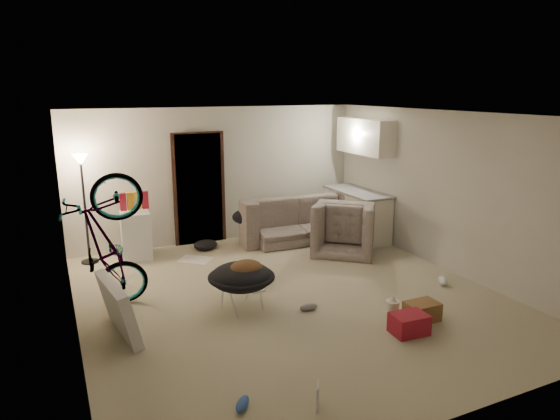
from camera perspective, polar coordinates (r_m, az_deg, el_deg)
name	(u,v)px	position (r m, az deg, el deg)	size (l,w,h in m)	color
floor	(289,297)	(7.08, 1.05, -9.87)	(5.50, 6.00, 0.02)	#B2AA89
ceiling	(290,114)	(6.50, 1.15, 10.95)	(5.50, 6.00, 0.02)	white
wall_back	(219,175)	(9.42, -7.03, 4.01)	(5.50, 0.02, 2.50)	beige
wall_front	(454,289)	(4.32, 19.24, -8.52)	(5.50, 0.02, 2.50)	beige
wall_left	(67,234)	(6.03, -23.17, -2.56)	(0.02, 6.00, 2.50)	beige
wall_right	(447,192)	(8.25, 18.58, 2.01)	(0.02, 6.00, 2.50)	beige
doorway	(199,189)	(9.31, -9.25, 2.38)	(0.85, 0.10, 2.04)	black
door_trim	(199,189)	(9.28, -9.20, 2.35)	(0.97, 0.04, 2.10)	#361C13
floor_lamp	(83,186)	(8.62, -21.61, 2.62)	(0.28, 0.28, 1.81)	black
kitchen_counter	(356,215)	(9.74, 8.73, -0.59)	(0.60, 1.50, 0.88)	silver
counter_top	(357,192)	(9.64, 8.83, 2.06)	(0.64, 1.54, 0.04)	gray
kitchen_uppers	(365,136)	(9.56, 9.72, 8.30)	(0.38, 1.40, 0.65)	silver
sofa	(293,222)	(9.59, 1.51, -1.39)	(2.21, 0.87, 0.65)	#323932
armchair	(346,232)	(8.98, 7.57, -2.46)	(1.04, 0.91, 0.68)	#323932
bicycle	(109,274)	(6.89, -18.97, -6.89)	(0.65, 1.86, 0.98)	black
book_asset	(317,414)	(4.81, 4.25, -22.18)	(0.18, 0.24, 0.02)	maroon
mini_fridge	(136,235)	(8.80, -16.13, -2.79)	(0.48, 0.48, 0.81)	white
snack_box_0	(123,202)	(8.63, -17.51, 0.89)	(0.10, 0.07, 0.30)	maroon
snack_box_1	(130,201)	(8.65, -16.72, 0.96)	(0.10, 0.07, 0.30)	orange
snack_box_2	(138,201)	(8.66, -15.94, 1.04)	(0.10, 0.07, 0.30)	yellow
snack_box_3	(145,200)	(8.68, -15.16, 1.12)	(0.10, 0.07, 0.30)	maroon
saucer_chair	(242,283)	(6.57, -4.41, -8.28)	(0.87, 0.87, 0.62)	silver
hoodie	(246,269)	(6.49, -3.93, -6.73)	(0.48, 0.40, 0.22)	#56361D
sofa_drape	(247,216)	(9.16, -3.81, -0.74)	(0.56, 0.46, 0.28)	black
tv_box	(118,308)	(6.20, -17.99, -10.65)	(0.12, 1.02, 0.68)	silver
drink_case_a	(422,311)	(6.60, 15.91, -11.06)	(0.41, 0.29, 0.23)	brown
drink_case_b	(409,324)	(6.23, 14.55, -12.47)	(0.42, 0.31, 0.24)	maroon
juicer	(392,306)	(6.68, 12.70, -10.69)	(0.18, 0.18, 0.25)	silver
newspaper	(195,260)	(8.60, -9.68, -5.62)	(0.40, 0.53, 0.01)	silver
book_blue	(238,275)	(7.83, -4.84, -7.36)	(0.20, 0.28, 0.03)	#305AB0
book_white	(255,289)	(7.29, -2.85, -8.98)	(0.20, 0.26, 0.02)	silver
shoe_1	(232,277)	(7.65, -5.47, -7.58)	(0.29, 0.12, 0.11)	slate
shoe_2	(242,404)	(4.86, -4.32, -21.22)	(0.24, 0.10, 0.09)	#305AB0
shoe_3	(308,307)	(6.64, 3.27, -11.03)	(0.25, 0.10, 0.09)	slate
shoe_4	(443,281)	(7.83, 18.09, -7.68)	(0.30, 0.12, 0.11)	white
clothes_lump_a	(250,277)	(7.49, -3.49, -7.66)	(0.61, 0.52, 0.20)	black
clothes_lump_b	(206,245)	(9.14, -8.50, -3.95)	(0.47, 0.41, 0.14)	black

